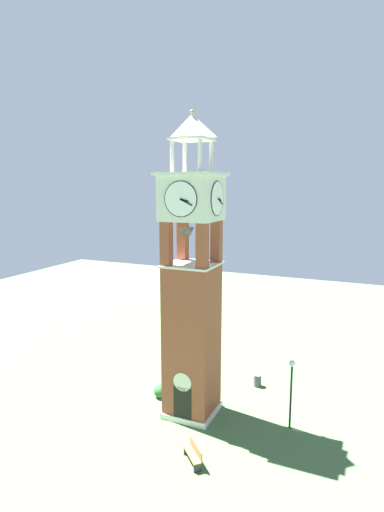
# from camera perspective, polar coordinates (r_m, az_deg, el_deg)

# --- Properties ---
(ground) EXTENTS (80.00, 80.00, 0.00)m
(ground) POSITION_cam_1_polar(r_m,az_deg,el_deg) (26.84, -0.00, -20.59)
(ground) COLOR #476B3D
(clock_tower) EXTENTS (3.30, 3.30, 17.52)m
(clock_tower) POSITION_cam_1_polar(r_m,az_deg,el_deg) (24.00, -0.00, -5.29)
(clock_tower) COLOR brown
(clock_tower) RESTS_ON ground
(park_bench) EXTENTS (1.43, 1.46, 0.95)m
(park_bench) POSITION_cam_1_polar(r_m,az_deg,el_deg) (22.68, 0.22, -25.42)
(park_bench) COLOR brown
(park_bench) RESTS_ON ground
(lamp_post) EXTENTS (0.36, 0.36, 4.01)m
(lamp_post) POSITION_cam_1_polar(r_m,az_deg,el_deg) (24.73, 13.46, -16.38)
(lamp_post) COLOR black
(lamp_post) RESTS_ON ground
(trash_bin) EXTENTS (0.52, 0.52, 0.80)m
(trash_bin) POSITION_cam_1_polar(r_m,az_deg,el_deg) (29.91, 8.96, -16.49)
(trash_bin) COLOR #4C4C51
(trash_bin) RESTS_ON ground
(shrub_near_entry) EXTENTS (0.88, 0.88, 0.83)m
(shrub_near_entry) POSITION_cam_1_polar(r_m,az_deg,el_deg) (28.28, -4.32, -17.97)
(shrub_near_entry) COLOR #28562D
(shrub_near_entry) RESTS_ON ground
(shrub_left_of_tower) EXTENTS (1.08, 1.08, 0.96)m
(shrub_left_of_tower) POSITION_cam_1_polar(r_m,az_deg,el_deg) (30.97, 0.65, -15.25)
(shrub_left_of_tower) COLOR #28562D
(shrub_left_of_tower) RESTS_ON ground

